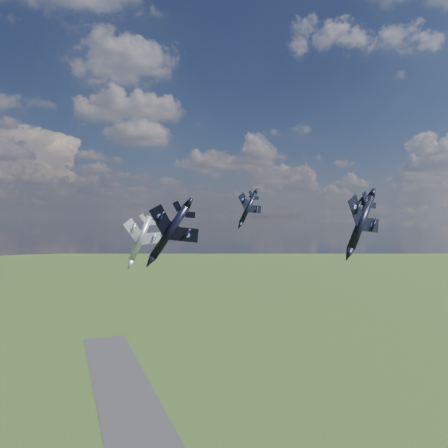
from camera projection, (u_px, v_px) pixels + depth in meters
name	position (u px, v px, depth m)	size (l,w,h in m)	color
jet_lead_navy	(170.00, 232.00, 86.31)	(11.88, 16.56, 3.43)	black
jet_right_navy	(361.00, 223.00, 67.86)	(9.48, 13.22, 2.73)	black
jet_high_navy	(248.00, 208.00, 114.77)	(8.91, 12.42, 2.57)	black
jet_left_silver	(141.00, 238.00, 88.32)	(9.57, 13.34, 2.76)	#9FA2A9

